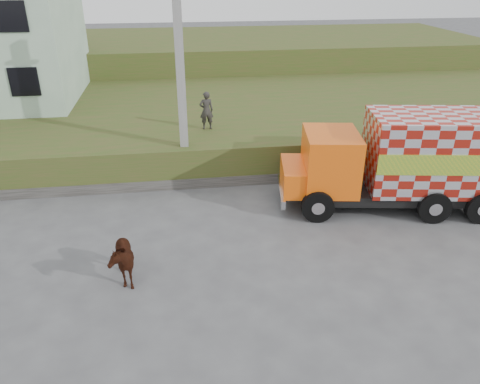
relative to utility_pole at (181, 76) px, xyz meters
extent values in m
plane|color=#474749|center=(1.00, -4.60, -4.08)|extent=(120.00, 120.00, 0.00)
cube|color=#34501A|center=(1.00, 5.40, -3.33)|extent=(40.00, 12.00, 1.50)
cube|color=#34501A|center=(1.00, 17.40, -2.58)|extent=(40.00, 12.00, 3.00)
cube|color=#595651|center=(-1.00, -0.40, -3.88)|extent=(16.00, 0.50, 0.40)
cube|color=gray|center=(0.00, 0.00, -0.08)|extent=(0.30, 0.30, 8.00)
cube|color=black|center=(7.03, -2.97, -3.45)|extent=(6.78, 3.13, 0.34)
cube|color=#EF570C|center=(4.76, -2.61, -2.39)|extent=(2.06, 2.46, 1.92)
cube|color=#EF570C|center=(3.67, -2.43, -2.97)|extent=(1.27, 2.14, 0.86)
cube|color=silver|center=(8.17, -3.16, -2.06)|extent=(4.73, 2.98, 2.50)
cube|color=yellow|center=(7.99, -4.31, -2.06)|extent=(4.37, 0.74, 0.67)
cube|color=yellow|center=(8.36, -2.00, -2.06)|extent=(4.37, 0.74, 0.67)
cube|color=silver|center=(3.20, -2.35, -3.55)|extent=(0.49, 2.20, 0.29)
cylinder|color=black|center=(4.11, -3.62, -3.55)|extent=(1.10, 0.50, 1.06)
cylinder|color=black|center=(4.46, -1.44, -3.55)|extent=(1.10, 0.50, 1.06)
cylinder|color=black|center=(7.81, -4.22, -3.55)|extent=(1.10, 0.50, 1.06)
cylinder|color=black|center=(8.16, -2.04, -3.55)|extent=(1.10, 0.50, 1.06)
cylinder|color=black|center=(9.67, -2.28, -3.55)|extent=(1.10, 0.50, 1.06)
imported|color=#36200D|center=(-1.95, -5.96, -3.40)|extent=(1.08, 1.72, 1.35)
imported|color=#2E2C29|center=(0.99, 1.86, -1.80)|extent=(0.59, 0.41, 1.54)
camera|label=1|loc=(-0.28, -16.50, 3.51)|focal=35.00mm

